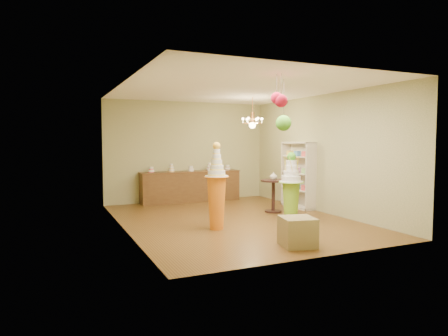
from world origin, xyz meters
name	(u,v)px	position (x,y,z in m)	size (l,w,h in m)	color
floor	(233,220)	(0.00, 0.00, 0.00)	(6.50, 6.50, 0.00)	brown
ceiling	(234,89)	(0.00, 0.00, 3.00)	(6.50, 6.50, 0.00)	white
wall_back	(188,152)	(0.00, 3.25, 1.50)	(5.00, 0.04, 3.00)	tan
wall_front	(323,162)	(0.00, -3.25, 1.50)	(5.00, 0.04, 3.00)	tan
wall_left	(123,157)	(-2.50, 0.00, 1.50)	(0.04, 6.50, 3.00)	tan
wall_right	(322,154)	(2.50, 0.00, 1.50)	(0.04, 6.50, 3.00)	tan
pedestal_green	(291,193)	(1.00, -0.87, 0.68)	(0.59, 0.59, 1.58)	#7DBA28
pedestal_orange	(217,195)	(-0.74, -0.74, 0.70)	(0.61, 0.61, 1.81)	orange
burlap_riser	(298,232)	(0.03, -2.54, 0.25)	(0.56, 0.56, 0.51)	olive
sideboard	(191,186)	(0.00, 2.97, 0.48)	(3.04, 0.54, 1.16)	#54361A
shelving_unit	(298,175)	(2.34, 0.80, 0.90)	(0.33, 1.20, 1.80)	beige
round_table	(273,191)	(1.36, 0.47, 0.54)	(0.65, 0.65, 0.83)	black
vase	(273,176)	(1.36, 0.47, 0.94)	(0.19, 0.19, 0.20)	beige
pom_red_left	(281,101)	(-0.18, -2.29, 2.53)	(0.23, 0.23, 0.58)	#3E332C
pom_green_mid	(283,123)	(0.19, -1.79, 2.17)	(0.30, 0.30, 0.98)	#3E332C
pom_red_right	(277,98)	(-0.23, -2.23, 2.58)	(0.20, 0.20, 0.52)	#3E332C
chandelier	(252,123)	(1.16, 1.25, 2.30)	(0.77, 0.77, 0.85)	#D78D4C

